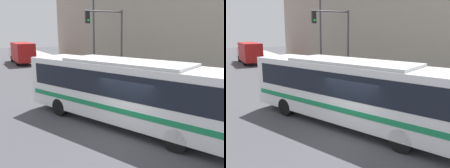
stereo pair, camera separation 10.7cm
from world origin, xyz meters
The scene contains 8 objects.
ground_plane centered at (0.00, 0.00, 0.00)m, with size 120.00×120.00×0.00m, color #47474C.
sidewalk centered at (5.98, 20.00, 0.08)m, with size 2.97×70.00×0.16m.
building_facade centered at (10.47, 16.65, 5.89)m, with size 6.00×31.30×11.77m.
city_bus centered at (0.63, 1.31, 1.83)m, with size 6.52×11.60×3.18m.
delivery_truck centered at (0.71, 27.59, 1.57)m, with size 2.23×7.70×2.86m.
fire_hydrant centered at (5.10, 5.44, 0.54)m, with size 0.21×0.28×0.75m.
traffic_light_pole centered at (4.20, 9.03, 4.19)m, with size 3.28×0.35×5.93m.
street_lamp centered at (4.96, 14.40, 5.11)m, with size 3.10×0.28×8.37m.
Camera 2 is at (-5.63, -8.48, 4.58)m, focal length 40.00 mm.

